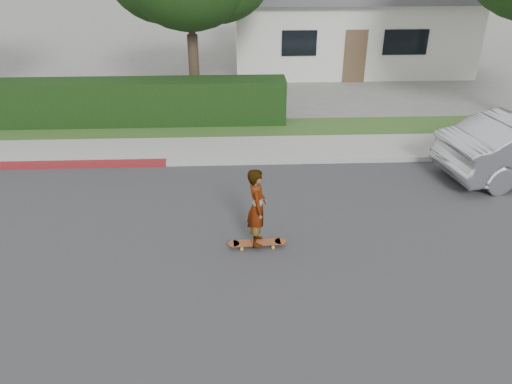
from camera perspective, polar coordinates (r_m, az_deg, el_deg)
The scene contains 9 objects.
ground at distance 10.48m, azimuth -18.20°, elevation -6.75°, with size 120.00×120.00×0.00m, color slate.
road at distance 10.47m, azimuth -18.21°, elevation -6.73°, with size 60.00×8.00×0.01m, color #2D2D30.
curb_far at distance 13.91m, azimuth -14.29°, elevation 3.18°, with size 60.00×0.20×0.15m, color #9E9E99.
sidewalk_far at distance 14.72m, azimuth -13.66°, elevation 4.61°, with size 60.00×1.60×0.12m, color gray.
planting_strip at distance 16.18m, azimuth -12.71°, elevation 6.85°, with size 60.00×1.60×0.10m, color #2D4C1E.
hedge at distance 17.29m, azimuth -22.60°, elevation 9.22°, with size 15.00×1.00×1.50m, color black.
house at distance 25.06m, azimuth 9.87°, elevation 19.42°, with size 10.60×8.60×4.30m.
skateboard at distance 10.10m, azimuth 0.12°, elevation -5.83°, with size 1.19×0.28×0.11m.
skateboarder at distance 9.66m, azimuth 0.13°, elevation -1.76°, with size 0.59×0.39×1.62m, color white.
Camera 1 is at (2.90, -8.26, 5.76)m, focal length 35.00 mm.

